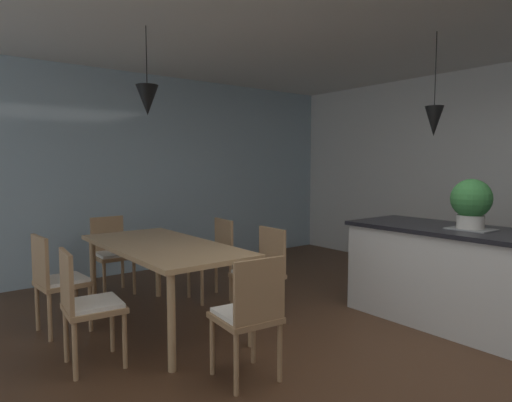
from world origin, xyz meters
The scene contains 13 objects.
ground_plane centered at (0.00, 0.00, -0.02)m, with size 10.00×8.40×0.04m, color #4C301E.
window_wall_left_glazing centered at (-4.06, 0.00, 1.35)m, with size 0.06×8.40×2.70m, color #9EB7C6.
dining_table centered at (-1.93, -0.76, 0.69)m, with size 1.89×0.87×0.76m.
chair_near_left centered at (-2.35, -1.57, 0.47)m, with size 0.43×0.43×0.87m.
chair_near_right centered at (-1.51, -1.57, 0.47)m, with size 0.43×0.43×0.87m.
chair_far_left centered at (-2.35, 0.05, 0.47)m, with size 0.44×0.44×0.87m.
chair_kitchen_end centered at (-0.62, -0.76, 0.47)m, with size 0.44×0.44×0.87m.
chair_window_end centered at (-3.25, -0.76, 0.47)m, with size 0.40×0.40×0.87m.
chair_far_right centered at (-1.51, 0.05, 0.47)m, with size 0.41×0.41×0.87m.
kitchen_island centered at (-0.13, 1.37, 0.46)m, with size 2.30×0.84×0.91m.
pendant_over_table centered at (-2.07, -0.82, 2.05)m, with size 0.20×0.20×0.78m.
pendant_over_island_main centered at (-0.57, 1.37, 1.88)m, with size 0.17×0.17×0.96m.
potted_plant_on_island centered at (-0.19, 1.37, 1.15)m, with size 0.35×0.35×0.45m.
Camera 1 is at (1.70, -2.51, 1.48)m, focal length 30.94 mm.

